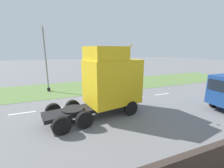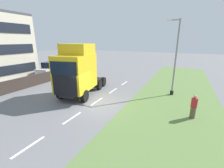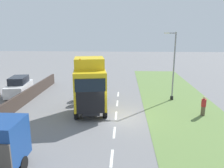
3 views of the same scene
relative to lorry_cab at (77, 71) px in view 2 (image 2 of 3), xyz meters
The scene contains 8 objects.
ground_plane 3.46m from the lorry_cab, 154.44° to the left, with size 120.00×120.00×0.00m, color slate.
grass_verge 8.65m from the lorry_cab, behind, with size 7.00×44.00×0.01m.
lane_markings 3.31m from the lorry_cab, behind, with size 0.16×14.60×0.00m.
boundary_wall 7.07m from the lorry_cab, ahead, with size 0.25×24.00×1.28m.
lorry_cab is the anchor object (origin of this frame).
parked_car 9.86m from the lorry_cab, 29.04° to the right, with size 2.49×4.67×2.15m.
lamp_post 8.90m from the lorry_cab, 151.15° to the right, with size 1.28×0.32×6.87m.
pedestrian 9.68m from the lorry_cab, behind, with size 0.39×0.39×1.65m.
Camera 2 is at (-6.47, 9.48, 5.06)m, focal length 24.00 mm.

